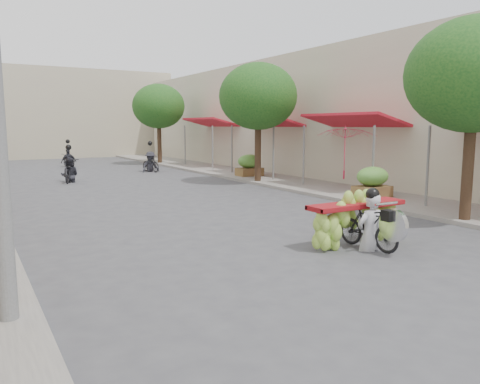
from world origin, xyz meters
name	(u,v)px	position (x,y,z in m)	size (l,w,h in m)	color
sidewalk_right	(274,178)	(7.00, 15.00, 0.06)	(4.00, 60.00, 0.12)	gray
shophouse_row_right	(368,117)	(11.99, 14.00, 3.00)	(9.77, 40.00, 6.00)	beige
far_building	(43,114)	(0.00, 38.00, 3.50)	(20.00, 6.00, 7.00)	#B5AA8F
street_tree_near	(474,76)	(5.40, 4.00, 3.78)	(3.40, 3.40, 5.25)	#3A2719
street_tree_mid	(258,97)	(5.40, 14.00, 3.78)	(3.40, 3.40, 5.25)	#3A2719
street_tree_far	(159,106)	(5.40, 26.00, 3.78)	(3.40, 3.40, 5.25)	#3A2719
produce_crate_mid	(372,180)	(6.20, 8.00, 0.71)	(1.20, 0.88, 1.16)	brown
produce_crate_far	(249,164)	(6.20, 16.00, 0.71)	(1.20, 0.88, 1.16)	brown
banana_motorbike	(364,213)	(1.36, 3.60, 0.73)	(2.34, 1.76, 2.18)	black
market_umbrella	(347,125)	(5.88, 8.99, 2.55)	(2.28, 2.28, 1.90)	#BE1939
pedestrian	(246,159)	(6.26, 16.42, 0.89)	(0.81, 0.54, 1.55)	silver
bg_motorbike_a	(69,166)	(-1.69, 18.71, 0.72)	(1.28, 1.92, 1.95)	black
bg_motorbike_b	(150,156)	(3.12, 21.44, 0.87)	(1.16, 1.61, 1.95)	black
bg_motorbike_c	(68,153)	(-0.17, 27.11, 0.84)	(1.07, 1.51, 1.95)	black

